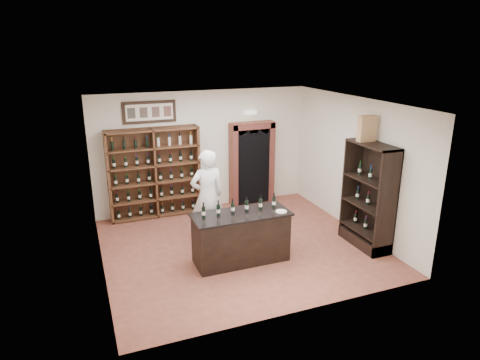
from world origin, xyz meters
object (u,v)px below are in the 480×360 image
object	(u,v)px
tasting_counter	(241,238)
shopkeeper	(207,196)
wine_crate	(367,129)
counter_bottle_0	(204,212)
side_cabinet	(368,211)
wine_shelf	(154,173)

from	to	relation	value
tasting_counter	shopkeeper	size ratio (longest dim) A/B	0.94
tasting_counter	shopkeeper	xyz separation A→B (m)	(-0.31, 1.16, 0.51)
wine_crate	tasting_counter	bearing A→B (deg)	-179.54
tasting_counter	wine_crate	world-z (taller)	wine_crate
tasting_counter	wine_crate	distance (m)	3.32
counter_bottle_0	side_cabinet	bearing A→B (deg)	-6.07
wine_shelf	wine_crate	world-z (taller)	wine_crate
side_cabinet	shopkeeper	xyz separation A→B (m)	(-3.04, 1.46, 0.25)
side_cabinet	wine_crate	size ratio (longest dim) A/B	4.24
side_cabinet	wine_shelf	bearing A→B (deg)	139.79
shopkeeper	wine_crate	size ratio (longest dim) A/B	3.86
side_cabinet	tasting_counter	bearing A→B (deg)	173.72
wine_crate	wine_shelf	bearing A→B (deg)	143.53
counter_bottle_0	wine_crate	distance (m)	3.66
side_cabinet	wine_crate	bearing A→B (deg)	103.00
shopkeeper	wine_shelf	bearing A→B (deg)	-69.61
shopkeeper	wine_crate	bearing A→B (deg)	153.93
wine_shelf	side_cabinet	world-z (taller)	same
wine_shelf	counter_bottle_0	distance (m)	2.89
tasting_counter	counter_bottle_0	size ratio (longest dim) A/B	6.27
wine_shelf	wine_crate	size ratio (longest dim) A/B	4.24
shopkeeper	counter_bottle_0	bearing A→B (deg)	66.04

